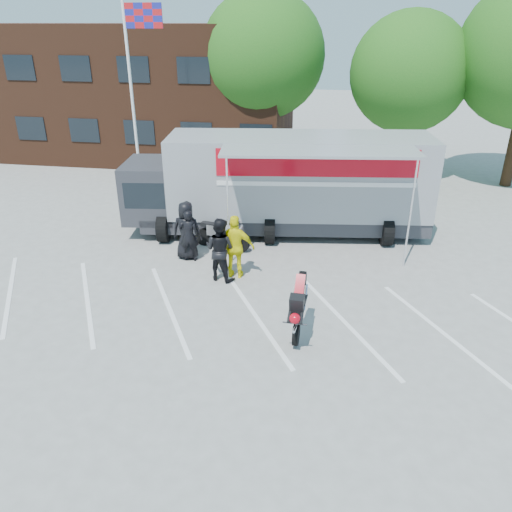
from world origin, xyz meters
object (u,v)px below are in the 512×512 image
(spectator_leather_b, at_px, (189,236))
(spectator_leather_c, at_px, (220,249))
(flagpole, at_px, (136,77))
(spectator_hivis, at_px, (235,247))
(spectator_leather_a, at_px, (187,230))
(tree_mid, at_px, (409,73))
(stunt_bike_rider, at_px, (299,332))
(tree_left, at_px, (263,56))
(transporter_truck, at_px, (284,231))
(parked_motorcycle, at_px, (222,248))

(spectator_leather_b, xyz_separation_m, spectator_leather_c, (1.29, -1.10, 0.11))
(flagpole, relative_size, spectator_hivis, 4.04)
(spectator_leather_a, height_order, spectator_leather_b, spectator_leather_a)
(tree_mid, distance_m, spectator_leather_a, 13.81)
(spectator_leather_c, distance_m, spectator_hivis, 0.48)
(spectator_hivis, bearing_deg, stunt_bike_rider, 128.40)
(tree_left, xyz_separation_m, spectator_leather_b, (-0.48, -12.00, -4.70))
(tree_left, relative_size, transporter_truck, 0.77)
(tree_left, distance_m, tree_mid, 7.10)
(transporter_truck, bearing_deg, tree_mid, 51.95)
(spectator_leather_a, relative_size, spectator_leather_b, 1.12)
(parked_motorcycle, bearing_deg, flagpole, 56.36)
(spectator_leather_b, relative_size, spectator_hivis, 0.88)
(flagpole, height_order, tree_mid, flagpole)
(spectator_leather_a, xyz_separation_m, spectator_hivis, (1.84, -1.06, 0.02))
(transporter_truck, relative_size, spectator_hivis, 5.63)
(transporter_truck, height_order, parked_motorcycle, transporter_truck)
(flagpole, bearing_deg, parked_motorcycle, -46.98)
(stunt_bike_rider, relative_size, spectator_hivis, 0.92)
(parked_motorcycle, distance_m, spectator_hivis, 2.38)
(spectator_leather_a, bearing_deg, parked_motorcycle, -137.33)
(tree_mid, xyz_separation_m, spectator_leather_c, (-6.19, -12.10, -3.97))
(tree_left, xyz_separation_m, transporter_truck, (2.25, -9.05, -5.57))
(stunt_bike_rider, xyz_separation_m, spectator_leather_b, (-3.91, 3.60, 0.87))
(stunt_bike_rider, bearing_deg, tree_left, 104.62)
(spectator_leather_a, xyz_separation_m, spectator_leather_b, (0.12, -0.17, -0.10))
(transporter_truck, xyz_separation_m, spectator_leather_c, (-1.44, -4.05, 0.98))
(stunt_bike_rider, bearing_deg, spectator_leather_a, 139.12)
(spectator_leather_c, bearing_deg, tree_left, -69.09)
(tree_mid, height_order, transporter_truck, tree_mid)
(flagpole, bearing_deg, tree_mid, 23.97)
(stunt_bike_rider, relative_size, spectator_leather_b, 1.05)
(spectator_leather_b, bearing_deg, spectator_leather_c, 134.67)
(flagpole, relative_size, transporter_truck, 0.72)
(flagpole, height_order, spectator_leather_c, flagpole)
(flagpole, bearing_deg, spectator_leather_c, -54.55)
(stunt_bike_rider, bearing_deg, spectator_leather_c, 138.60)
(spectator_hivis, bearing_deg, spectator_leather_c, 25.13)
(flagpole, distance_m, tree_mid, 12.31)
(transporter_truck, relative_size, spectator_leather_a, 5.75)
(stunt_bike_rider, height_order, spectator_leather_b, spectator_leather_b)
(spectator_hivis, bearing_deg, spectator_leather_a, -30.72)
(transporter_truck, xyz_separation_m, spectator_leather_a, (-2.85, -2.78, 0.97))
(tree_left, xyz_separation_m, spectator_leather_c, (0.81, -13.10, -4.59))
(parked_motorcycle, bearing_deg, stunt_bike_rider, -133.28)
(flagpole, bearing_deg, spectator_hivis, -51.50)
(parked_motorcycle, relative_size, spectator_leather_a, 1.06)
(transporter_truck, distance_m, spectator_leather_a, 4.10)
(spectator_leather_a, distance_m, spectator_leather_c, 1.90)
(transporter_truck, bearing_deg, spectator_hivis, -112.23)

